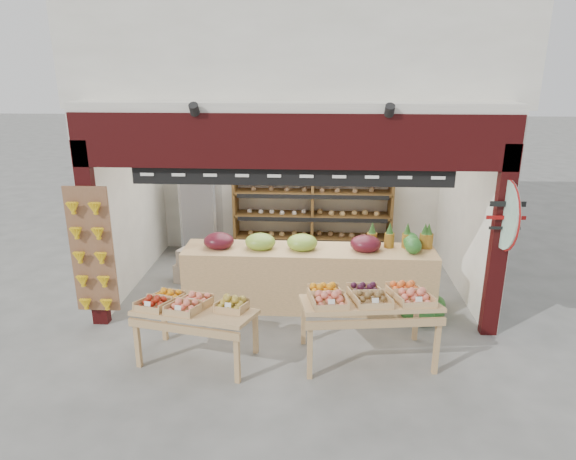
# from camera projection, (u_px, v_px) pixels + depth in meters

# --- Properties ---
(ground) EXTENTS (60.00, 60.00, 0.00)m
(ground) POSITION_uv_depth(u_px,v_px,m) (294.00, 296.00, 8.32)
(ground) COLOR slate
(ground) RESTS_ON ground
(shop_structure) EXTENTS (6.36, 5.12, 5.40)m
(shop_structure) POSITION_uv_depth(u_px,v_px,m) (299.00, 42.00, 8.63)
(shop_structure) COLOR white
(shop_structure) RESTS_ON ground
(banana_board) EXTENTS (0.60, 0.15, 1.80)m
(banana_board) POSITION_uv_depth(u_px,v_px,m) (91.00, 253.00, 7.01)
(banana_board) COLOR brown
(banana_board) RESTS_ON ground
(gift_sign) EXTENTS (0.04, 0.93, 0.92)m
(gift_sign) POSITION_uv_depth(u_px,v_px,m) (506.00, 215.00, 6.54)
(gift_sign) COLOR silver
(gift_sign) RESTS_ON ground
(back_shelving) EXTENTS (3.03, 0.50, 1.87)m
(back_shelving) POSITION_uv_depth(u_px,v_px,m) (313.00, 197.00, 9.80)
(back_shelving) COLOR brown
(back_shelving) RESTS_ON ground
(refrigerator) EXTENTS (0.70, 0.70, 1.78)m
(refrigerator) POSITION_uv_depth(u_px,v_px,m) (202.00, 210.00, 9.90)
(refrigerator) COLOR #B8B9BF
(refrigerator) RESTS_ON ground
(cardboard_stack) EXTENTS (1.03, 0.73, 0.59)m
(cardboard_stack) POSITION_uv_depth(u_px,v_px,m) (200.00, 271.00, 8.72)
(cardboard_stack) COLOR beige
(cardboard_stack) RESTS_ON ground
(mid_counter) EXTENTS (3.77, 0.74, 1.17)m
(mid_counter) POSITION_uv_depth(u_px,v_px,m) (308.00, 275.00, 7.81)
(mid_counter) COLOR tan
(mid_counter) RESTS_ON ground
(display_table_left) EXTENTS (1.55, 1.06, 0.93)m
(display_table_left) POSITION_uv_depth(u_px,v_px,m) (190.00, 308.00, 6.36)
(display_table_left) COLOR tan
(display_table_left) RESTS_ON ground
(display_table_right) EXTENTS (1.74, 1.11, 1.04)m
(display_table_right) POSITION_uv_depth(u_px,v_px,m) (368.00, 299.00, 6.32)
(display_table_right) COLOR tan
(display_table_right) RESTS_ON ground
(watermelon_pile) EXTENTS (0.82, 0.78, 0.59)m
(watermelon_pile) POSITION_uv_depth(u_px,v_px,m) (419.00, 302.00, 7.60)
(watermelon_pile) COLOR #1B4D19
(watermelon_pile) RESTS_ON ground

